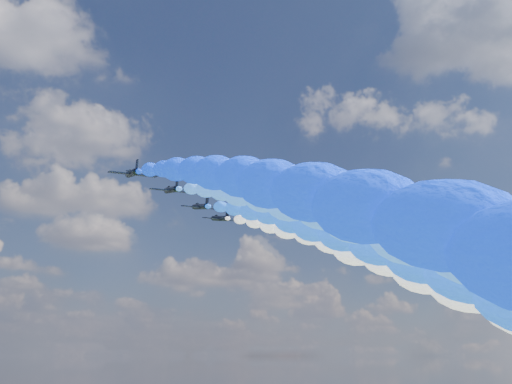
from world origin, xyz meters
name	(u,v)px	position (x,y,z in m)	size (l,w,h in m)	color
jet_0	(132,173)	(-30.42, -5.67, 94.01)	(9.04, 12.12, 2.67)	black
trail_0	(258,202)	(-30.42, -61.72, 75.83)	(7.26, 109.29, 41.57)	#092EDB
jet_1	(172,190)	(-19.98, 2.90, 94.01)	(9.04, 12.12, 2.67)	black
trail_1	(305,226)	(-19.98, -53.14, 75.83)	(7.26, 109.29, 41.57)	#2C71F2
jet_2	(200,207)	(-9.31, 14.63, 94.01)	(9.04, 12.12, 2.67)	black
trail_2	(330,247)	(-9.31, -41.42, 75.83)	(7.26, 109.29, 41.57)	blue
jet_3	(238,208)	(-0.73, 12.29, 94.01)	(9.04, 12.12, 2.67)	black
trail_3	(388,248)	(-0.73, -43.76, 75.83)	(7.26, 109.29, 41.57)	white
jet_4	(220,218)	(-0.43, 24.55, 94.01)	(9.04, 12.12, 2.67)	black
trail_4	(344,260)	(-0.43, -31.49, 75.83)	(7.26, 109.29, 41.57)	white
jet_5	(275,216)	(10.86, 16.33, 94.01)	(9.04, 12.12, 2.67)	black
trail_5	(431,257)	(10.86, -39.72, 75.83)	(7.26, 109.29, 41.57)	red
jet_6	(335,210)	(20.58, 4.04, 94.01)	(9.04, 12.12, 2.67)	black
jet_7	(397,205)	(30.93, -6.30, 94.01)	(9.04, 12.12, 2.67)	black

